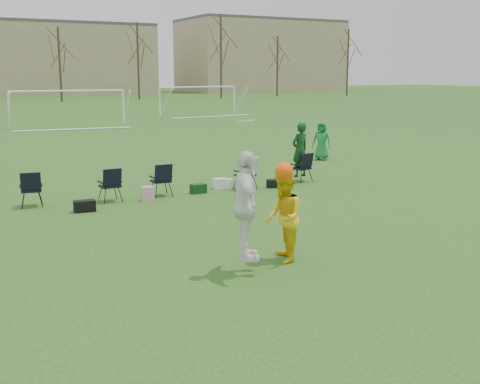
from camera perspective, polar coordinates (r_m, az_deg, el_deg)
ground at (r=10.17m, az=0.68°, el=-9.24°), size 260.00×260.00×0.00m
fielder_green_far at (r=25.15m, az=7.75°, el=4.83°), size 0.89×0.92×1.59m
center_contest at (r=11.00m, az=2.33°, el=-1.78°), size 1.86×1.44×2.77m
sideline_setup at (r=18.29m, az=-3.26°, el=1.83°), size 9.27×1.82×1.95m
goal_mid at (r=41.30m, az=-16.02°, el=8.55°), size 7.40×0.63×2.46m
goal_right at (r=50.74m, az=-3.96°, el=9.37°), size 7.35×1.14×2.46m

